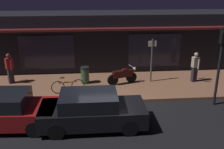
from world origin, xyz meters
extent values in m
plane|color=black|center=(0.00, 0.00, 0.00)|extent=(60.00, 60.00, 0.00)
cube|color=brown|center=(0.00, 3.00, 0.07)|extent=(18.00, 4.00, 0.15)
cube|color=black|center=(0.00, 6.40, 1.80)|extent=(18.00, 2.80, 3.60)
cube|color=#262838|center=(-3.20, 4.98, 1.50)|extent=(3.20, 0.04, 2.00)
cube|color=#262838|center=(3.20, 4.98, 1.50)|extent=(3.20, 0.04, 2.00)
cube|color=#591919|center=(0.00, 4.75, 2.85)|extent=(16.20, 0.50, 0.12)
cylinder|color=black|center=(0.50, 2.92, 0.45)|extent=(0.61, 0.29, 0.60)
cylinder|color=black|center=(1.55, 3.24, 0.45)|extent=(0.61, 0.29, 0.60)
cube|color=black|center=(1.02, 3.08, 0.73)|extent=(1.13, 0.59, 0.36)
ellipsoid|color=black|center=(1.17, 3.12, 0.93)|extent=(0.49, 0.36, 0.20)
sphere|color=#F9EDB7|center=(1.71, 3.29, 0.93)|extent=(0.18, 0.18, 0.18)
cylinder|color=gray|center=(1.52, 3.23, 1.10)|extent=(0.19, 0.54, 0.03)
torus|color=black|center=(-2.32, 2.05, 0.48)|extent=(0.66, 0.15, 0.66)
torus|color=black|center=(-1.33, 2.22, 0.48)|extent=(0.66, 0.15, 0.66)
cube|color=#B78C2D|center=(-1.82, 2.14, 0.70)|extent=(0.89, 0.19, 0.06)
cube|color=brown|center=(-2.07, 2.09, 0.97)|extent=(0.21, 0.11, 0.06)
cylinder|color=#B78C2D|center=(-1.41, 2.21, 1.05)|extent=(0.09, 0.42, 0.02)
cube|color=#28232D|center=(-5.03, 3.70, 0.57)|extent=(0.34, 0.33, 0.85)
cube|color=maroon|center=(-5.03, 3.70, 1.29)|extent=(0.43, 0.41, 0.58)
sphere|color=brown|center=(-5.03, 3.70, 1.71)|extent=(0.22, 0.22, 0.22)
cylinder|color=maroon|center=(-5.20, 3.90, 1.22)|extent=(0.13, 0.13, 0.52)
cylinder|color=maroon|center=(-4.87, 3.50, 1.22)|extent=(0.13, 0.13, 0.52)
cube|color=#28232D|center=(5.04, 3.11, 0.57)|extent=(0.33, 0.28, 0.85)
cube|color=#B2AD9E|center=(5.04, 3.11, 1.29)|extent=(0.43, 0.33, 0.58)
sphere|color=tan|center=(5.04, 3.11, 1.71)|extent=(0.22, 0.22, 0.22)
cylinder|color=#B2AD9E|center=(5.13, 2.87, 1.22)|extent=(0.11, 0.11, 0.52)
cylinder|color=#B2AD9E|center=(4.96, 3.36, 1.22)|extent=(0.11, 0.11, 0.52)
cylinder|color=#47474C|center=(2.65, 3.32, 1.35)|extent=(0.09, 0.09, 2.40)
cube|color=beige|center=(2.65, 3.32, 2.30)|extent=(0.44, 0.03, 0.30)
cylinder|color=#2D4C33|center=(-0.99, 3.35, 0.57)|extent=(0.44, 0.44, 0.85)
cylinder|color=black|center=(-0.99, 3.35, 1.04)|extent=(0.48, 0.48, 0.08)
cylinder|color=black|center=(5.04, 0.52, 1.80)|extent=(0.12, 0.12, 3.60)
cube|color=black|center=(5.04, 0.52, 3.25)|extent=(0.24, 0.24, 0.70)
cylinder|color=black|center=(-2.69, 0.03, 0.32)|extent=(0.65, 0.25, 0.64)
cylinder|color=black|center=(-2.78, -1.53, 0.32)|extent=(0.65, 0.25, 0.64)
cube|color=maroon|center=(-4.08, -0.68, 0.55)|extent=(4.19, 1.98, 0.68)
cylinder|color=black|center=(0.72, -0.16, 0.32)|extent=(0.64, 0.22, 0.64)
cylinder|color=black|center=(0.73, -1.72, 0.32)|extent=(0.64, 0.22, 0.64)
cylinder|color=black|center=(-1.98, -0.17, 0.32)|extent=(0.64, 0.22, 0.64)
cylinder|color=black|center=(-1.97, -1.73, 0.32)|extent=(0.64, 0.22, 0.64)
cube|color=black|center=(-0.62, -0.95, 0.55)|extent=(4.11, 1.78, 0.68)
cube|color=black|center=(-0.77, -0.95, 1.10)|extent=(2.21, 1.61, 0.64)
camera|label=1|loc=(-0.62, -10.09, 5.48)|focal=41.92mm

